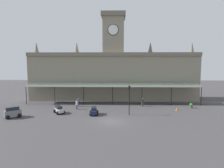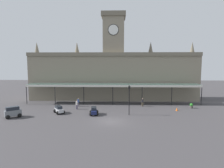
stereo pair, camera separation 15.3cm
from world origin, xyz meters
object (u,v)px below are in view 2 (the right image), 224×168
Objects in this scene: car_silver_estate at (59,110)px; traffic_cone at (177,109)px; car_grey_van at (13,113)px; pedestrian_beside_cars at (77,104)px; pedestrian_crossing_forecourt at (143,102)px; victorian_lamppost at (129,97)px; planter_near_kerb at (191,106)px; pedestrian_near_entrance at (78,102)px; car_navy_estate at (94,111)px.

car_silver_estate is 21.08m from traffic_cone.
car_silver_estate is (6.51, 2.82, -0.24)m from car_grey_van.
car_silver_estate is at bearing -129.42° from pedestrian_beside_cars.
traffic_cone is (5.80, -3.37, -0.62)m from pedestrian_crossing_forecourt.
car_grey_van is 23.30m from pedestrian_crossing_forecourt.
car_grey_van is 0.51× the size of victorian_lamppost.
car_silver_estate is 24.77m from planter_near_kerb.
car_silver_estate is 0.48× the size of victorian_lamppost.
victorian_lamppost is 8.79× the size of traffic_cone.
pedestrian_crossing_forecourt is 0.33× the size of victorian_lamppost.
pedestrian_near_entrance is (-0.22, 2.48, 0.00)m from pedestrian_beside_cars.
car_grey_van reaches higher than pedestrian_beside_cars.
pedestrian_near_entrance and pedestrian_crossing_forecourt have the same top height.
car_navy_estate is 1.40× the size of pedestrian_crossing_forecourt.
pedestrian_crossing_forecourt reaches higher than car_navy_estate.
car_grey_van reaches higher than planter_near_kerb.
car_grey_van is at bearing -136.55° from pedestrian_near_entrance.
pedestrian_beside_cars is at bearing -176.02° from planter_near_kerb.
traffic_cone is at bearing 6.57° from car_silver_estate.
victorian_lamppost is (9.61, -3.65, 2.19)m from pedestrian_beside_cars.
victorian_lamppost is at bearing -3.20° from car_silver_estate.
pedestrian_near_entrance is at bearing 170.75° from traffic_cone.
car_silver_estate is 2.53× the size of planter_near_kerb.
pedestrian_crossing_forecourt is at bearing 64.45° from victorian_lamppost.
pedestrian_near_entrance is at bearing 148.03° from victorian_lamppost.
pedestrian_beside_cars is (-3.71, 3.71, 0.34)m from car_navy_estate.
victorian_lamppost is 5.21× the size of planter_near_kerb.
pedestrian_crossing_forecourt is 7.48m from victorian_lamppost.
car_grey_van is 31.73m from planter_near_kerb.
car_grey_van is at bearing -156.61° from car_silver_estate.
traffic_cone is at bearing 10.78° from car_grey_van.
victorian_lamppost reaches higher than pedestrian_beside_cars.
car_navy_estate is 4.10× the size of traffic_cone.
car_silver_estate is at bearing -173.43° from traffic_cone.
car_grey_van is 12.04m from pedestrian_near_entrance.
victorian_lamppost is 9.82m from traffic_cone.
car_navy_estate is at bearing -57.60° from pedestrian_near_entrance.
car_silver_estate is 1.45× the size of pedestrian_near_entrance.
car_silver_estate is 12.34m from victorian_lamppost.
car_grey_van is 1.53× the size of pedestrian_beside_cars.
pedestrian_near_entrance is 1.00× the size of pedestrian_crossing_forecourt.
pedestrian_crossing_forecourt is at bearing 20.89° from car_silver_estate.
traffic_cone is (27.45, 5.23, -0.52)m from car_grey_van.
pedestrian_crossing_forecourt is (21.66, 8.60, 0.10)m from car_grey_van.
victorian_lamppost is at bearing 0.56° from car_navy_estate.
car_grey_van is 1.53× the size of pedestrian_crossing_forecourt.
car_silver_estate is at bearing 173.22° from car_navy_estate.
planter_near_kerb is (30.87, 7.32, -0.32)m from car_grey_van.
victorian_lamppost reaches higher than traffic_cone.
car_navy_estate is 2.44× the size of planter_near_kerb.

